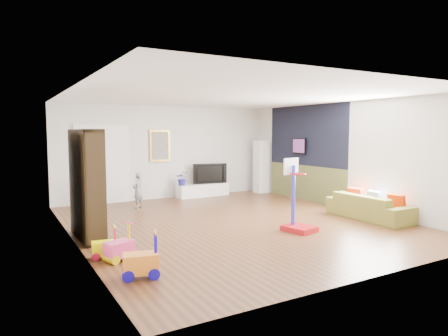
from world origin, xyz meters
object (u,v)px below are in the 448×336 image
media_console (203,190)px  basketball_hoop (300,195)px  sofa (369,207)px  bookshelf (87,184)px

media_console → basketball_hoop: 4.81m
sofa → basketball_hoop: size_ratio=1.34×
media_console → bookshelf: bookshelf is taller
media_console → basketball_hoop: (-0.28, -4.77, 0.53)m
media_console → bookshelf: 5.20m
bookshelf → sofa: size_ratio=1.03×
bookshelf → basketball_hoop: 4.03m
bookshelf → sofa: bearing=-15.5°
sofa → bookshelf: bearing=76.5°
basketball_hoop → media_console: bearing=73.5°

